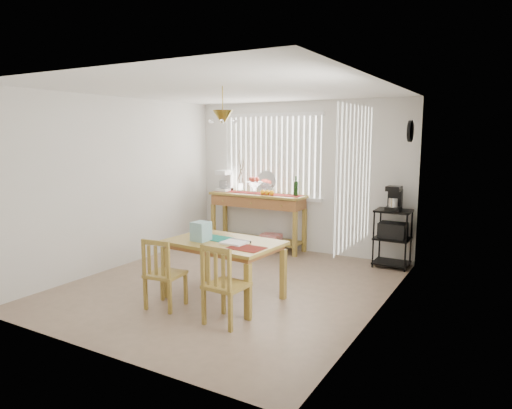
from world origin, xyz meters
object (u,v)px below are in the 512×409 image
Objects in this scene: wire_cart at (393,233)px; chair_right at (224,285)px; cart_items at (394,199)px; sideboard at (258,207)px; dining_table at (224,247)px; chair_left at (163,274)px.

wire_cart is 1.01× the size of chair_right.
cart_items is (0.00, 0.01, 0.53)m from wire_cart.
wire_cart is at bearing 0.44° from sideboard.
dining_table is at bearing -121.40° from wire_cart.
sideboard is at bearing 113.35° from chair_right.
sideboard is at bearing -179.33° from cart_items.
cart_items is 0.43× the size of chair_left.
sideboard is 1.99× the size of chair_right.
cart_items is at bearing 58.09° from chair_left.
sideboard is 3.10m from chair_left.
cart_items reaches higher than wire_cart.
wire_cart reaches higher than chair_left.
dining_table is at bearing -121.30° from cart_items.
wire_cart reaches higher than chair_right.
cart_items is at bearing 0.67° from sideboard.
chair_right is (0.44, -0.66, -0.21)m from dining_table.
wire_cart is 0.63× the size of dining_table.
chair_right is (-1.04, -3.10, -0.10)m from wire_cart.
chair_left is (-1.92, -3.07, -0.12)m from wire_cart.
sideboard is 2.08× the size of chair_left.
dining_table is 0.80m from chair_left.
wire_cart is 2.85m from dining_table.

